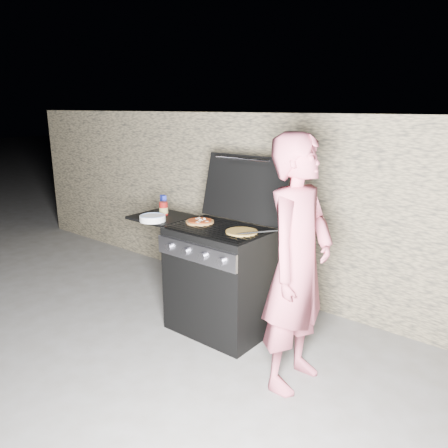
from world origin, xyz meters
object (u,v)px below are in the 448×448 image
Objects in this scene: gas_grill at (197,273)px; person at (298,265)px; pizza_topped at (200,221)px; sauce_jar at (164,208)px.

gas_grill is 1.19m from person.
person is at bearing -12.44° from pizza_topped.
gas_grill is at bearing 77.09° from person.
gas_grill is 0.78× the size of person.
gas_grill is 5.67× the size of pizza_topped.
sauce_jar is (-0.47, 0.02, 0.04)m from pizza_topped.
gas_grill is at bearing -5.31° from sauce_jar.
sauce_jar is (-0.44, 0.04, 0.51)m from gas_grill.
sauce_jar reaches higher than gas_grill.
person is at bearing -11.34° from gas_grill.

